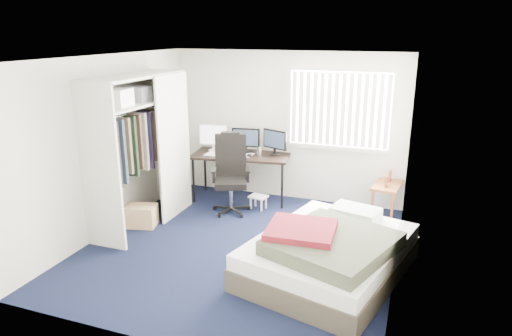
{
  "coord_description": "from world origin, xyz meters",
  "views": [
    {
      "loc": [
        2.1,
        -5.19,
        2.82
      ],
      "look_at": [
        0.08,
        0.4,
        1.01
      ],
      "focal_mm": 32.0,
      "sensor_mm": 36.0,
      "label": 1
    }
  ],
  "objects": [
    {
      "name": "ground",
      "position": [
        0.0,
        0.0,
        0.0
      ],
      "size": [
        4.2,
        4.2,
        0.0
      ],
      "primitive_type": "plane",
      "color": "black",
      "rests_on": "ground"
    },
    {
      "name": "room_shell",
      "position": [
        0.0,
        0.0,
        1.51
      ],
      "size": [
        4.2,
        4.2,
        4.2
      ],
      "color": "silver",
      "rests_on": "ground"
    },
    {
      "name": "window_assembly",
      "position": [
        0.9,
        2.04,
        1.6
      ],
      "size": [
        1.72,
        0.09,
        1.32
      ],
      "color": "white",
      "rests_on": "ground"
    },
    {
      "name": "closet",
      "position": [
        -1.67,
        0.27,
        1.35
      ],
      "size": [
        0.64,
        1.84,
        2.22
      ],
      "color": "beige",
      "rests_on": "ground"
    },
    {
      "name": "desk",
      "position": [
        -0.67,
        1.75,
        0.82
      ],
      "size": [
        1.72,
        0.99,
        1.26
      ],
      "color": "black",
      "rests_on": "ground"
    },
    {
      "name": "office_chair",
      "position": [
        -0.64,
        1.19,
        0.49
      ],
      "size": [
        0.77,
        0.77,
        1.27
      ],
      "color": "black",
      "rests_on": "ground"
    },
    {
      "name": "footstool",
      "position": [
        -0.24,
        1.39,
        0.17
      ],
      "size": [
        0.31,
        0.27,
        0.22
      ],
      "color": "white",
      "rests_on": "ground"
    },
    {
      "name": "nightstand",
      "position": [
        1.75,
        1.85,
        0.46
      ],
      "size": [
        0.47,
        0.8,
        0.7
      ],
      "color": "brown",
      "rests_on": "ground"
    },
    {
      "name": "bed",
      "position": [
        1.25,
        -0.31,
        0.29
      ],
      "size": [
        2.03,
        2.4,
        0.68
      ],
      "color": "#3F382D",
      "rests_on": "ground"
    },
    {
      "name": "pine_box",
      "position": [
        -1.65,
        0.15,
        0.16
      ],
      "size": [
        0.49,
        0.41,
        0.32
      ],
      "primitive_type": "cube",
      "rotation": [
        0.0,
        0.0,
        0.24
      ],
      "color": "tan",
      "rests_on": "ground"
    }
  ]
}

